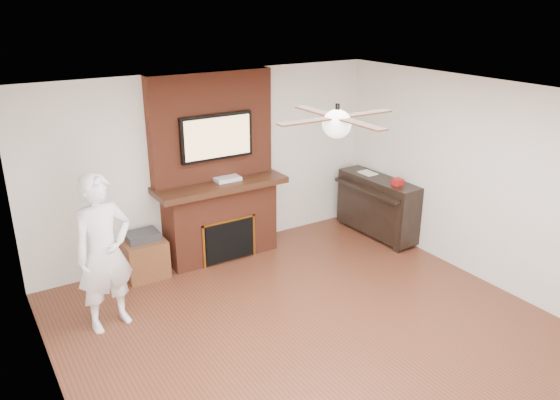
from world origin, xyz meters
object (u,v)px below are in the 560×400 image
side_table (144,255)px  piano (377,205)px  person (104,253)px  fireplace (217,186)px

side_table → piano: bearing=-9.6°
person → side_table: 1.29m
side_table → piano: 3.44m
fireplace → piano: (2.28, -0.67, -0.51)m
piano → fireplace: bearing=161.2°
fireplace → person: (-1.79, -0.98, -0.13)m
person → side_table: person is taller
fireplace → piano: bearing=-16.5°
fireplace → side_table: 1.32m
side_table → piano: size_ratio=0.43×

